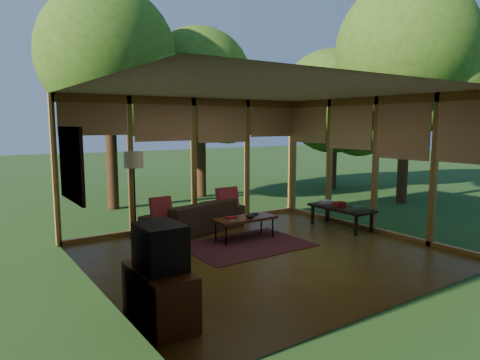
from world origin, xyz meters
TOP-DOWN VIEW (x-y plane):
  - floor at (0.00, 0.00)m, footprint 5.50×5.50m
  - ceiling at (0.00, 0.00)m, footprint 5.50×5.50m
  - wall_left at (-2.75, 0.00)m, footprint 0.04×5.00m
  - wall_front at (0.00, -2.50)m, footprint 5.50×0.04m
  - window_wall_back at (0.00, 2.50)m, footprint 5.50×0.12m
  - window_wall_right at (2.75, 0.00)m, footprint 0.12×5.00m
  - exterior_lawn at (8.00, 8.00)m, footprint 40.00×40.00m
  - tree_nw at (-0.85, 5.37)m, footprint 3.40×3.40m
  - tree_ne at (1.94, 5.75)m, footprint 3.12×3.12m
  - tree_se at (5.94, 1.66)m, footprint 3.69×3.69m
  - tree_far at (6.29, 4.64)m, footprint 3.40×3.40m
  - rug at (0.04, 0.62)m, footprint 2.17×1.54m
  - sofa at (-0.26, 2.00)m, footprint 2.30×1.36m
  - pillow_left at (-1.01, 1.95)m, footprint 0.40×0.22m
  - pillow_right at (0.49, 1.95)m, footprint 0.46×0.25m
  - ct_book_lower at (-0.11, 0.90)m, footprint 0.20×0.17m
  - ct_book_upper at (-0.11, 0.90)m, footprint 0.21×0.17m
  - ct_book_side at (0.49, 1.03)m, footprint 0.21×0.18m
  - ct_bowl at (0.29, 0.85)m, footprint 0.16×0.16m
  - media_cabinet at (-2.47, -1.30)m, footprint 0.50×1.00m
  - television at (-2.45, -1.30)m, footprint 0.45×0.55m
  - console_book_a at (2.40, 0.14)m, footprint 0.25×0.22m
  - console_book_b at (2.40, 0.59)m, footprint 0.23×0.19m
  - console_book_c at (2.40, 0.99)m, footprint 0.25×0.19m
  - floor_lamp at (-1.42, 2.22)m, footprint 0.36×0.36m
  - coffee_table at (0.24, 0.95)m, footprint 1.20×0.50m
  - side_console at (2.40, 0.54)m, footprint 0.60×1.40m
  - wall_painting at (-2.71, 1.40)m, footprint 0.06×1.35m

SIDE VIEW (x-z plane):
  - exterior_lawn at x=8.00m, z-range -0.01..-0.01m
  - floor at x=0.00m, z-range 0.00..0.00m
  - rug at x=0.04m, z-range 0.00..0.01m
  - media_cabinet at x=-2.47m, z-range 0.00..0.60m
  - sofa at x=-0.26m, z-range 0.00..0.63m
  - coffee_table at x=0.24m, z-range 0.18..0.60m
  - side_console at x=2.40m, z-range 0.18..0.64m
  - ct_book_side at x=0.49m, z-range 0.42..0.45m
  - ct_book_lower at x=-0.11m, z-range 0.42..0.45m
  - ct_bowl at x=0.29m, z-range 0.42..0.50m
  - ct_book_upper at x=-0.11m, z-range 0.45..0.49m
  - console_book_c at x=2.40m, z-range 0.46..0.52m
  - console_book_a at x=2.40m, z-range 0.46..0.53m
  - console_book_b at x=2.40m, z-range 0.45..0.55m
  - pillow_left at x=-1.01m, z-range 0.37..0.79m
  - pillow_right at x=0.49m, z-range 0.37..0.85m
  - television at x=-2.45m, z-range 0.60..1.10m
  - wall_left at x=-2.75m, z-range 0.00..2.70m
  - wall_front at x=0.00m, z-range 0.00..2.70m
  - window_wall_back at x=0.00m, z-range 0.00..2.70m
  - window_wall_right at x=2.75m, z-range 0.00..2.70m
  - floor_lamp at x=-1.42m, z-range 0.58..2.23m
  - wall_painting at x=-2.71m, z-range 0.98..2.12m
  - ceiling at x=0.00m, z-range 2.70..2.70m
  - tree_far at x=6.29m, z-range 0.59..5.19m
  - tree_ne at x=1.94m, z-range 0.91..5.87m
  - tree_nw at x=-0.85m, z-range 1.06..6.61m
  - tree_se at x=5.94m, z-range 1.13..7.09m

